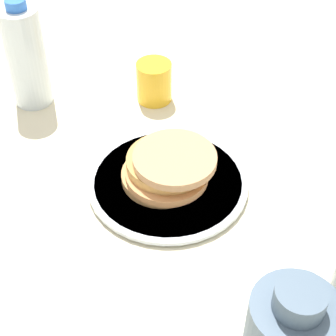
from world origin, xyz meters
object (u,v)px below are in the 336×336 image
cream_jug (291,331)px  water_bottle_near (26,56)px  pancake_stack (167,168)px  plate (168,182)px  juice_glass (154,82)px

cream_jug → water_bottle_near: water_bottle_near is taller
pancake_stack → water_bottle_near: bearing=107.3°
water_bottle_near → plate: bearing=-72.6°
cream_jug → plate: bearing=85.1°
plate → water_bottle_near: (-0.11, 0.34, 0.09)m
plate → cream_jug: cream_jug is taller
juice_glass → water_bottle_near: water_bottle_near is taller
plate → pancake_stack: (-0.00, 0.00, 0.03)m
cream_jug → water_bottle_near: bearing=96.5°
plate → pancake_stack: pancake_stack is taller
juice_glass → water_bottle_near: (-0.21, 0.12, 0.06)m
juice_glass → cream_jug: size_ratio=0.55×
pancake_stack → water_bottle_near: (-0.11, 0.34, 0.06)m
juice_glass → cream_jug: (-0.13, -0.56, 0.02)m
plate → cream_jug: 0.35m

